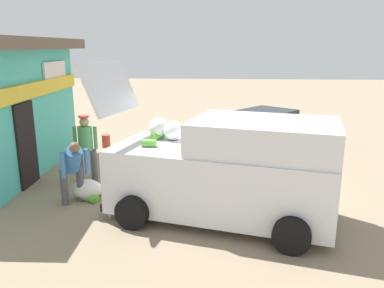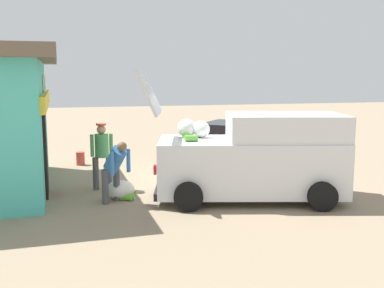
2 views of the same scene
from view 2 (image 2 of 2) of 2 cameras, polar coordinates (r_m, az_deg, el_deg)
The scene contains 7 objects.
ground_plane at distance 12.89m, azimuth 1.91°, elevation -4.06°, with size 60.00×60.00×0.00m, color gray.
delivery_van at distance 10.44m, azimuth 8.09°, elevation -1.63°, with size 2.95×4.91×2.99m.
parked_sedan at distance 16.31m, azimuth 4.52°, elevation 0.63°, with size 4.36×4.05×1.18m.
vendor_standing at distance 11.45m, azimuth -11.36°, elevation -0.96°, with size 0.39×0.56×1.67m.
customer_bending at distance 10.12m, azimuth -9.76°, elevation -2.82°, with size 0.69×0.65×1.42m.
unloaded_banana_pile at distance 10.62m, azimuth -8.97°, elevation -5.84°, with size 0.68×0.73×0.44m.
paint_bucket at distance 14.84m, azimuth -13.97°, elevation -1.80°, with size 0.27×0.27×0.42m, color #BF3F33.
Camera 2 is at (-12.04, 3.62, 2.83)m, focal length 42.05 mm.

